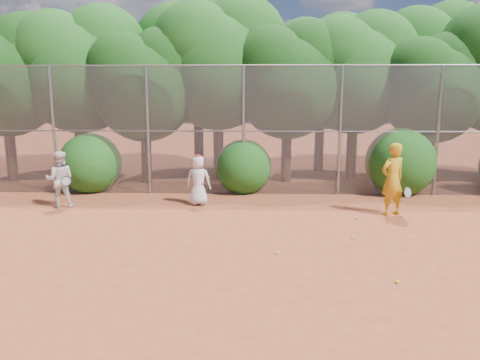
{
  "coord_description": "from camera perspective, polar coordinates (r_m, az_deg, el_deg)",
  "views": [
    {
      "loc": [
        -0.66,
        -8.6,
        3.17
      ],
      "look_at": [
        -1.0,
        2.5,
        1.1
      ],
      "focal_mm": 35.0,
      "sensor_mm": 36.0,
      "label": 1
    }
  ],
  "objects": [
    {
      "name": "ground",
      "position": [
        9.19,
        5.84,
        -9.68
      ],
      "size": [
        80.0,
        80.0,
        0.0
      ],
      "primitive_type": "plane",
      "color": "#9E4223",
      "rests_on": "ground"
    },
    {
      "name": "fence_back",
      "position": [
        14.66,
        3.89,
        6.16
      ],
      "size": [
        20.05,
        0.09,
        4.03
      ],
      "color": "gray",
      "rests_on": "ground"
    },
    {
      "name": "tree_0",
      "position": [
        18.83,
        -26.65,
        11.78
      ],
      "size": [
        4.38,
        3.81,
        6.0
      ],
      "color": "black",
      "rests_on": "ground"
    },
    {
      "name": "tree_1",
      "position": [
        18.28,
        -18.85,
        13.13
      ],
      "size": [
        4.64,
        4.03,
        6.35
      ],
      "color": "black",
      "rests_on": "ground"
    },
    {
      "name": "tree_2",
      "position": [
        16.87,
        -11.46,
        11.76
      ],
      "size": [
        3.99,
        3.47,
        5.47
      ],
      "color": "black",
      "rests_on": "ground"
    },
    {
      "name": "tree_3",
      "position": [
        17.54,
        -2.51,
        14.56
      ],
      "size": [
        4.89,
        4.26,
        6.7
      ],
      "color": "black",
      "rests_on": "ground"
    },
    {
      "name": "tree_4",
      "position": [
        16.89,
        6.02,
        12.5
      ],
      "size": [
        4.19,
        3.64,
        5.73
      ],
      "color": "black",
      "rests_on": "ground"
    },
    {
      "name": "tree_5",
      "position": [
        18.05,
        14.01,
        13.04
      ],
      "size": [
        4.51,
        3.92,
        6.17
      ],
      "color": "black",
      "rests_on": "ground"
    },
    {
      "name": "tree_6",
      "position": [
        17.76,
        22.64,
        10.73
      ],
      "size": [
        3.86,
        3.36,
        5.29
      ],
      "color": "black",
      "rests_on": "ground"
    },
    {
      "name": "tree_9",
      "position": [
        20.8,
        -19.26,
        13.21
      ],
      "size": [
        4.83,
        4.2,
        6.62
      ],
      "color": "black",
      "rests_on": "ground"
    },
    {
      "name": "tree_10",
      "position": [
        19.83,
        -5.0,
        14.74
      ],
      "size": [
        5.15,
        4.48,
        7.06
      ],
      "color": "black",
      "rests_on": "ground"
    },
    {
      "name": "tree_11",
      "position": [
        19.46,
        10.06,
        13.33
      ],
      "size": [
        4.64,
        4.03,
        6.35
      ],
      "color": "black",
      "rests_on": "ground"
    },
    {
      "name": "tree_12",
      "position": [
        21.16,
        22.36,
        13.43
      ],
      "size": [
        5.02,
        4.37,
        6.88
      ],
      "color": "black",
      "rests_on": "ground"
    },
    {
      "name": "bush_0",
      "position": [
        15.98,
        -17.8,
        2.25
      ],
      "size": [
        2.0,
        2.0,
        2.0
      ],
      "primitive_type": "sphere",
      "color": "#164B12",
      "rests_on": "ground"
    },
    {
      "name": "bush_1",
      "position": [
        15.08,
        0.44,
        1.9
      ],
      "size": [
        1.8,
        1.8,
        1.8
      ],
      "primitive_type": "sphere",
      "color": "#164B12",
      "rests_on": "ground"
    },
    {
      "name": "bush_2",
      "position": [
        15.75,
        18.97,
        2.43
      ],
      "size": [
        2.2,
        2.2,
        2.2
      ],
      "primitive_type": "sphere",
      "color": "#164B12",
      "rests_on": "ground"
    },
    {
      "name": "player_yellow",
      "position": [
        12.81,
        18.1,
        0.07
      ],
      "size": [
        0.91,
        0.71,
        1.91
      ],
      "rotation": [
        0.0,
        0.0,
        3.57
      ],
      "color": "gold",
      "rests_on": "ground"
    },
    {
      "name": "player_teen",
      "position": [
        13.4,
        -5.1,
        0.0
      ],
      "size": [
        0.73,
        0.51,
        1.46
      ],
      "rotation": [
        0.0,
        0.0,
        3.06
      ],
      "color": "silver",
      "rests_on": "ground"
    },
    {
      "name": "player_white",
      "position": [
        14.01,
        -21.1,
        0.07
      ],
      "size": [
        0.89,
        0.75,
        1.59
      ],
      "rotation": [
        0.0,
        0.0,
        3.36
      ],
      "color": "silver",
      "rests_on": "ground"
    },
    {
      "name": "ball_0",
      "position": [
        10.69,
        13.62,
        -6.81
      ],
      "size": [
        0.07,
        0.07,
        0.07
      ],
      "primitive_type": "sphere",
      "color": "#D4EB2A",
      "rests_on": "ground"
    },
    {
      "name": "ball_1",
      "position": [
        12.32,
        14.0,
        -4.51
      ],
      "size": [
        0.07,
        0.07,
        0.07
      ],
      "primitive_type": "sphere",
      "color": "#D4EB2A",
      "rests_on": "ground"
    },
    {
      "name": "ball_2",
      "position": [
        8.51,
        18.59,
        -11.65
      ],
      "size": [
        0.07,
        0.07,
        0.07
      ],
      "primitive_type": "sphere",
      "color": "#D4EB2A",
      "rests_on": "ground"
    },
    {
      "name": "ball_4",
      "position": [
        9.48,
        4.62,
        -8.8
      ],
      "size": [
        0.07,
        0.07,
        0.07
      ],
      "primitive_type": "sphere",
      "color": "#D4EB2A",
      "rests_on": "ground"
    },
    {
      "name": "ball_5",
      "position": [
        12.87,
        19.05,
        -4.13
      ],
      "size": [
        0.07,
        0.07,
        0.07
      ],
      "primitive_type": "sphere",
      "color": "#D4EB2A",
      "rests_on": "ground"
    },
    {
      "name": "ball_6",
      "position": [
        13.2,
        26.08,
        -4.29
      ],
      "size": [
        0.07,
        0.07,
        0.07
      ],
      "primitive_type": "sphere",
      "color": "#D4EB2A",
      "rests_on": "ground"
    }
  ]
}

